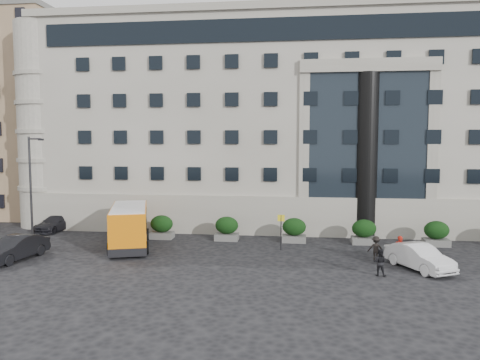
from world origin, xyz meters
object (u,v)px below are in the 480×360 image
at_px(hedge_d, 364,232).
at_px(parked_car_b, 15,248).
at_px(parked_car_c, 56,223).
at_px(white_taxi, 419,257).
at_px(red_truck, 54,204).
at_px(hedge_a, 162,227).
at_px(hedge_e, 436,233).
at_px(hedge_b, 227,228).
at_px(minibus, 129,225).
at_px(pedestrian_a, 400,250).
at_px(parked_car_d, 102,211).
at_px(bus_stop_sign, 281,226).
at_px(pedestrian_b, 380,262).
at_px(street_lamp, 32,189).
at_px(pedestrian_c, 376,248).
at_px(hedge_c, 294,230).

relative_size(hedge_d, parked_car_b, 0.39).
xyz_separation_m(parked_car_c, white_taxi, (27.81, -8.60, 0.10)).
height_order(hedge_d, red_truck, red_truck).
relative_size(hedge_a, hedge_e, 1.00).
relative_size(hedge_b, minibus, 0.24).
xyz_separation_m(red_truck, pedestrian_a, (30.04, -12.89, -0.64)).
bearing_deg(red_truck, white_taxi, -25.60).
height_order(hedge_d, hedge_e, same).
bearing_deg(parked_car_d, minibus, -61.68).
height_order(bus_stop_sign, parked_car_c, bus_stop_sign).
relative_size(bus_stop_sign, pedestrian_b, 1.61).
bearing_deg(parked_car_b, hedge_b, 40.31).
relative_size(red_truck, white_taxi, 1.22).
bearing_deg(parked_car_b, white_taxi, 11.42).
relative_size(street_lamp, red_truck, 1.41).
bearing_deg(hedge_e, hedge_b, 180.00).
bearing_deg(hedge_e, red_truck, 167.89).
bearing_deg(pedestrian_c, hedge_d, -81.11).
distance_m(hedge_c, parked_car_d, 20.58).
relative_size(pedestrian_b, pedestrian_c, 0.98).
xyz_separation_m(minibus, parked_car_b, (-6.07, -4.35, -0.86)).
distance_m(hedge_e, pedestrian_b, 9.95).
bearing_deg(bus_stop_sign, hedge_b, 146.93).
relative_size(minibus, parked_car_b, 1.59).
distance_m(hedge_c, pedestrian_a, 8.68).
xyz_separation_m(hedge_e, street_lamp, (-28.74, -4.80, 3.44)).
bearing_deg(bus_stop_sign, white_taxi, -24.81).
bearing_deg(hedge_e, white_taxi, -113.20).
height_order(red_truck, pedestrian_b, red_truck).
height_order(minibus, parked_car_d, minibus).
xyz_separation_m(street_lamp, red_truck, (-5.09, 12.06, -2.82)).
height_order(parked_car_d, pedestrian_a, pedestrian_a).
height_order(minibus, pedestrian_b, minibus).
bearing_deg(parked_car_c, pedestrian_c, -6.24).
height_order(hedge_b, bus_stop_sign, bus_stop_sign).
relative_size(white_taxi, pedestrian_a, 2.55).
bearing_deg(hedge_b, hedge_c, 0.00).
bearing_deg(parked_car_d, white_taxi, -32.65).
xyz_separation_m(hedge_d, parked_car_c, (-25.48, 1.91, -0.27)).
relative_size(hedge_a, red_truck, 0.32).
distance_m(hedge_a, pedestrian_a, 17.92).
relative_size(hedge_d, parked_car_c, 0.40).
height_order(hedge_e, pedestrian_c, hedge_e).
bearing_deg(white_taxi, street_lamp, 147.87).
bearing_deg(hedge_d, white_taxi, -70.82).
xyz_separation_m(hedge_a, bus_stop_sign, (9.50, -2.80, 0.80)).
bearing_deg(street_lamp, pedestrian_a, -1.90).
distance_m(hedge_d, pedestrian_c, 4.88).
distance_m(hedge_a, street_lamp, 9.89).
bearing_deg(pedestrian_b, pedestrian_a, -107.21).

